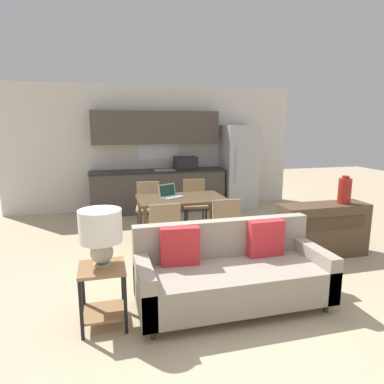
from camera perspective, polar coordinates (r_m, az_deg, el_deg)
ground_plane at (r=3.70m, az=5.88°, el=-19.15°), size 20.00×20.00×0.00m
wall_back at (r=7.72m, az=-6.17°, el=7.31°), size 6.40×0.07×2.70m
kitchen_counter at (r=7.47m, az=-5.64°, el=3.27°), size 2.89×0.65×2.15m
refrigerator at (r=7.87m, az=7.79°, el=4.23°), size 0.71×0.74×1.85m
dining_table at (r=5.33m, az=-1.81°, el=-1.66°), size 1.34×0.84×0.75m
couch at (r=3.69m, az=6.42°, el=-13.26°), size 1.96×0.80×0.85m
side_table at (r=3.40m, az=-14.63°, el=-14.98°), size 0.42×0.42×0.58m
table_lamp at (r=3.24m, az=-14.99°, el=-6.24°), size 0.39×0.39×0.53m
credenza at (r=5.28m, az=20.93°, el=-5.92°), size 1.29×0.42×0.76m
vase at (r=5.31m, az=24.10°, el=0.21°), size 0.18×0.18×0.40m
dining_chair_far_right at (r=6.24m, az=0.47°, el=-1.51°), size 0.47×0.47×0.88m
dining_chair_far_left at (r=6.02m, az=-7.29°, el=-2.08°), size 0.48×0.48×0.88m
dining_chair_near_left at (r=4.55m, az=-4.79°, el=-6.42°), size 0.43×0.43×0.88m
dining_chair_near_right at (r=4.80m, az=5.24°, el=-5.46°), size 0.43×0.43×0.88m
laptop at (r=5.35m, az=-3.71°, el=-0.34°), size 0.40×0.38×0.20m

